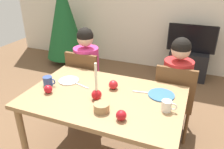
# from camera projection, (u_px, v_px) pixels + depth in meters

# --- Properties ---
(dining_table) EXTENTS (1.40, 0.90, 0.75)m
(dining_table) POSITION_uv_depth(u_px,v_px,m) (104.00, 103.00, 2.03)
(dining_table) COLOR #99754C
(dining_table) RESTS_ON ground
(chair_left) EXTENTS (0.40, 0.40, 0.90)m
(chair_left) POSITION_uv_depth(u_px,v_px,m) (86.00, 81.00, 2.78)
(chair_left) COLOR brown
(chair_left) RESTS_ON ground
(chair_right) EXTENTS (0.40, 0.40, 0.90)m
(chair_right) POSITION_uv_depth(u_px,v_px,m) (174.00, 98.00, 2.42)
(chair_right) COLOR brown
(chair_right) RESTS_ON ground
(person_left_child) EXTENTS (0.30, 0.30, 1.17)m
(person_left_child) POSITION_uv_depth(u_px,v_px,m) (87.00, 76.00, 2.78)
(person_left_child) COLOR #33384C
(person_left_child) RESTS_ON ground
(person_right_child) EXTENTS (0.30, 0.30, 1.17)m
(person_right_child) POSITION_uv_depth(u_px,v_px,m) (175.00, 92.00, 2.42)
(person_right_child) COLOR #33384C
(person_right_child) RESTS_ON ground
(tv_stand) EXTENTS (0.64, 0.40, 0.48)m
(tv_stand) POSITION_uv_depth(u_px,v_px,m) (188.00, 64.00, 3.94)
(tv_stand) COLOR black
(tv_stand) RESTS_ON ground
(tv) EXTENTS (0.79, 0.05, 0.46)m
(tv) POSITION_uv_depth(u_px,v_px,m) (192.00, 39.00, 3.74)
(tv) COLOR black
(tv) RESTS_ON tv_stand
(christmas_tree) EXTENTS (0.77, 0.77, 1.72)m
(christmas_tree) POSITION_uv_depth(u_px,v_px,m) (64.00, 19.00, 4.29)
(christmas_tree) COLOR brown
(christmas_tree) RESTS_ON ground
(candle_centerpiece) EXTENTS (0.09, 0.09, 0.34)m
(candle_centerpiece) POSITION_uv_depth(u_px,v_px,m) (96.00, 92.00, 1.91)
(candle_centerpiece) COLOR red
(candle_centerpiece) RESTS_ON dining_table
(plate_left) EXTENTS (0.20, 0.20, 0.01)m
(plate_left) POSITION_uv_depth(u_px,v_px,m) (69.00, 81.00, 2.25)
(plate_left) COLOR white
(plate_left) RESTS_ON dining_table
(plate_right) EXTENTS (0.23, 0.23, 0.01)m
(plate_right) POSITION_uv_depth(u_px,v_px,m) (161.00, 95.00, 1.99)
(plate_right) COLOR teal
(plate_right) RESTS_ON dining_table
(mug_left) EXTENTS (0.13, 0.09, 0.09)m
(mug_left) POSITION_uv_depth(u_px,v_px,m) (48.00, 81.00, 2.16)
(mug_left) COLOR #33477F
(mug_left) RESTS_ON dining_table
(mug_right) EXTENTS (0.12, 0.08, 0.09)m
(mug_right) POSITION_uv_depth(u_px,v_px,m) (167.00, 106.00, 1.76)
(mug_right) COLOR silver
(mug_right) RESTS_ON dining_table
(fork_left) EXTENTS (0.18, 0.07, 0.01)m
(fork_left) POSITION_uv_depth(u_px,v_px,m) (82.00, 86.00, 2.15)
(fork_left) COLOR silver
(fork_left) RESTS_ON dining_table
(fork_right) EXTENTS (0.18, 0.04, 0.01)m
(fork_right) POSITION_uv_depth(u_px,v_px,m) (142.00, 92.00, 2.04)
(fork_right) COLOR silver
(fork_right) RESTS_ON dining_table
(bowl_walnuts) EXTENTS (0.13, 0.13, 0.07)m
(bowl_walnuts) POSITION_uv_depth(u_px,v_px,m) (101.00, 107.00, 1.77)
(bowl_walnuts) COLOR #99754C
(bowl_walnuts) RESTS_ON dining_table
(apple_near_candle) EXTENTS (0.08, 0.08, 0.08)m
(apple_near_candle) POSITION_uv_depth(u_px,v_px,m) (121.00, 115.00, 1.66)
(apple_near_candle) COLOR #B1151D
(apple_near_candle) RESTS_ON dining_table
(apple_by_left_plate) EXTENTS (0.08, 0.08, 0.08)m
(apple_by_left_plate) POSITION_uv_depth(u_px,v_px,m) (48.00, 89.00, 2.02)
(apple_by_left_plate) COLOR #B11621
(apple_by_left_plate) RESTS_ON dining_table
(apple_by_right_mug) EXTENTS (0.09, 0.09, 0.09)m
(apple_by_right_mug) POSITION_uv_depth(u_px,v_px,m) (113.00, 85.00, 2.09)
(apple_by_right_mug) COLOR red
(apple_by_right_mug) RESTS_ON dining_table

